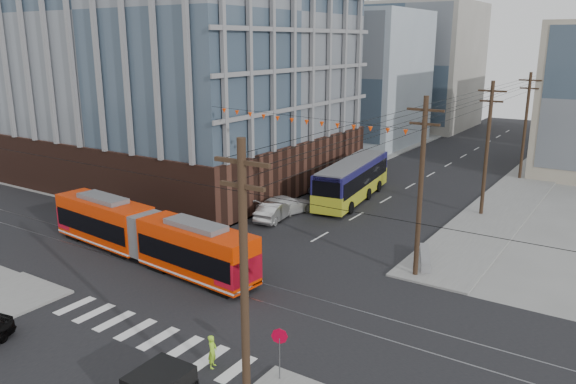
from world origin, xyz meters
The scene contains 14 objects.
ground centered at (0.00, 0.00, 0.00)m, with size 160.00×160.00×0.00m, color slate.
office_building centered at (-22.00, 23.00, 14.30)m, with size 30.00×25.00×28.60m, color #381E16.
bg_bldg_nw_near centered at (-17.00, 52.00, 9.00)m, with size 18.00×16.00×18.00m, color #8C99A5.
bg_bldg_nw_far centered at (-14.00, 72.00, 10.00)m, with size 16.00×18.00×20.00m, color gray.
utility_pole_near centered at (8.50, -6.00, 5.50)m, with size 0.30×0.30×11.00m, color black.
utility_pole_far centered at (8.50, 56.00, 5.50)m, with size 0.30×0.30×11.00m, color black.
streetcar centered at (-7.24, 3.95, 1.71)m, with size 17.78×2.50×3.43m, color red, non-canonical shape.
city_bus centered at (-2.67, 24.44, 1.82)m, with size 2.78×12.85×3.64m, color #19164B, non-canonical shape.
parked_car_silver centered at (-5.08, 15.56, 0.77)m, with size 1.62×4.65×1.53m, color #BDBDBD.
parked_car_white centered at (-5.32, 17.36, 0.77)m, with size 2.16×5.31×1.54m, color silver.
parked_car_grey centered at (-5.52, 25.05, 0.62)m, with size 2.06×4.46×1.24m, color #3E414B.
pedestrian centered at (4.62, -3.42, 0.77)m, with size 0.56×0.37×1.54m, color #9DDD2A.
stop_sign centered at (7.71, -2.71, 1.16)m, with size 0.71×0.71×2.33m, color #A3001E, non-canonical shape.
jersey_barrier centered at (8.30, 13.21, 0.38)m, with size 0.86×3.81×0.76m, color slate.
Camera 1 is at (19.45, -20.00, 13.97)m, focal length 35.00 mm.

